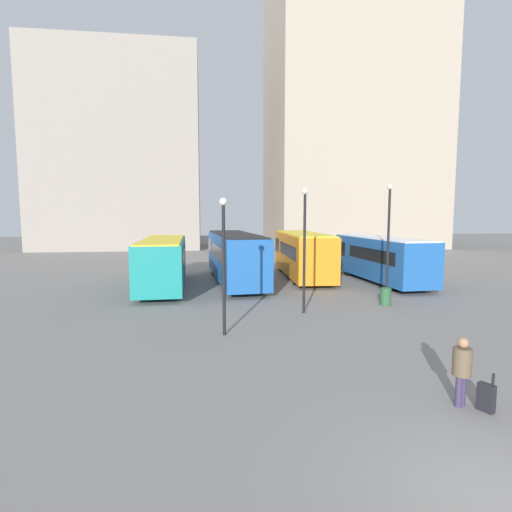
{
  "coord_description": "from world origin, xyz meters",
  "views": [
    {
      "loc": [
        -4.54,
        -5.0,
        4.42
      ],
      "look_at": [
        -1.9,
        15.02,
        2.31
      ],
      "focal_mm": 28.0,
      "sensor_mm": 36.0,
      "label": 1
    }
  ],
  "objects": [
    {
      "name": "bus_3",
      "position": [
        6.98,
        19.76,
        1.61
      ],
      "size": [
        2.95,
        9.64,
        2.97
      ],
      "rotation": [
        0.0,
        0.0,
        1.63
      ],
      "color": "#1E56A3",
      "rests_on": "ground_plane"
    },
    {
      "name": "suitcase",
      "position": [
        1.72,
        2.83,
        0.33
      ],
      "size": [
        0.31,
        0.4,
        0.92
      ],
      "rotation": [
        0.0,
        0.0,
        2.0
      ],
      "color": "black",
      "rests_on": "ground_plane"
    },
    {
      "name": "traveler",
      "position": [
        1.31,
        3.14,
        0.96
      ],
      "size": [
        0.55,
        0.55,
        1.62
      ],
      "rotation": [
        0.0,
        0.0,
        2.0
      ],
      "color": "#382D4C",
      "rests_on": "ground_plane"
    },
    {
      "name": "trash_bin",
      "position": [
        4.26,
        13.18,
        0.42
      ],
      "size": [
        0.52,
        0.52,
        0.85
      ],
      "color": "#285633",
      "rests_on": "ground_plane"
    },
    {
      "name": "building_block_right",
      "position": [
        15.85,
        50.04,
        20.46
      ],
      "size": [
        21.71,
        16.71,
        40.92
      ],
      "color": "tan",
      "rests_on": "ground_plane"
    },
    {
      "name": "lamp_post_1",
      "position": [
        4.66,
        13.93,
        3.47
      ],
      "size": [
        0.28,
        0.28,
        5.92
      ],
      "color": "black",
      "rests_on": "ground_plane"
    },
    {
      "name": "bus_2",
      "position": [
        2.38,
        22.29,
        1.7
      ],
      "size": [
        2.94,
        9.86,
        3.14
      ],
      "rotation": [
        0.0,
        0.0,
        1.53
      ],
      "color": "orange",
      "rests_on": "ground_plane"
    },
    {
      "name": "lamp_post_2",
      "position": [
        -3.82,
        9.35,
        2.99
      ],
      "size": [
        0.28,
        0.28,
        5.01
      ],
      "color": "black",
      "rests_on": "ground_plane"
    },
    {
      "name": "ground_plane",
      "position": [
        0.0,
        0.0,
        0.0
      ],
      "size": [
        160.0,
        160.0,
        0.0
      ],
      "primitive_type": "plane",
      "color": "slate"
    },
    {
      "name": "bus_1",
      "position": [
        -2.54,
        20.78,
        1.74
      ],
      "size": [
        3.24,
        11.08,
        3.2
      ],
      "rotation": [
        0.0,
        0.0,
        1.64
      ],
      "color": "#1E56A3",
      "rests_on": "ground_plane"
    },
    {
      "name": "lamp_post_0",
      "position": [
        -0.1,
        12.2,
        3.28
      ],
      "size": [
        0.28,
        0.28,
        5.57
      ],
      "color": "black",
      "rests_on": "ground_plane"
    },
    {
      "name": "building_block_left",
      "position": [
        -15.21,
        50.04,
        12.47
      ],
      "size": [
        20.44,
        11.53,
        24.93
      ],
      "color": "gray",
      "rests_on": "ground_plane"
    },
    {
      "name": "bus_0",
      "position": [
        -6.98,
        19.51,
        1.61
      ],
      "size": [
        2.77,
        9.84,
        2.96
      ],
      "rotation": [
        0.0,
        0.0,
        1.6
      ],
      "color": "#19847F",
      "rests_on": "ground_plane"
    }
  ]
}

